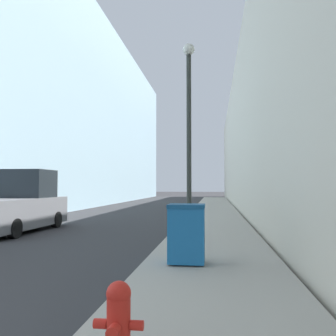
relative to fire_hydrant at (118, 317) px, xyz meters
The scene contains 7 objects.
sidewalk_right 17.46m from the fire_hydrant, 87.29° to the left, with size 2.83×60.00×0.15m.
building_left_glass 30.24m from the fire_hydrant, 119.55° to the left, with size 12.00×60.00×16.39m.
building_right_stone 27.18m from the fire_hydrant, 71.85° to the left, with size 12.00×60.00×10.37m.
fire_hydrant is the anchor object (origin of this frame).
trash_bin 4.13m from the fire_hydrant, 85.70° to the left, with size 0.72×0.68×1.17m.
lamppost 8.78m from the fire_hydrant, 89.48° to the left, with size 0.37×0.37×6.03m.
pickup_truck 11.75m from the fire_hydrant, 123.68° to the left, with size 2.23×5.12×2.31m.
Camera 1 is at (5.10, -2.79, 1.69)m, focal length 40.00 mm.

